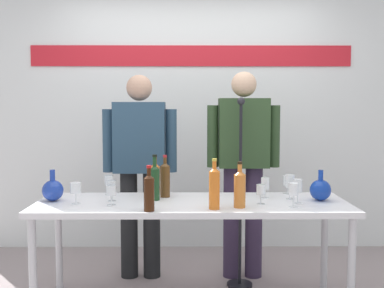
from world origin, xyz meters
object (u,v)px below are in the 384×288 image
(wine_glass_left_0, at_px, (109,180))
(wine_glass_right_1, at_px, (290,182))
(wine_bottle_2, at_px, (240,188))
(wine_glass_right_0, at_px, (287,181))
(display_table, at_px, (192,211))
(wine_glass_left_3, at_px, (111,191))
(presenter_left, at_px, (140,162))
(wine_glass_left_1, at_px, (112,187))
(wine_glass_right_4, at_px, (261,190))
(wine_bottle_1, at_px, (149,191))
(wine_bottle_3, at_px, (155,177))
(wine_bottle_5, at_px, (155,181))
(wine_bottle_4, at_px, (214,187))
(presenter_right, at_px, (243,161))
(wine_bottle_0, at_px, (165,179))
(wine_glass_right_3, at_px, (265,184))
(wine_glass_right_5, at_px, (298,186))
(decanter_blue_right, at_px, (320,190))
(decanter_blue_left, at_px, (53,190))
(wine_glass_right_2, at_px, (293,190))
(wine_glass_left_2, at_px, (76,188))
(microphone_stand, at_px, (240,224))

(wine_glass_left_0, bearing_deg, wine_glass_right_1, -7.20)
(wine_bottle_2, relative_size, wine_glass_right_0, 2.20)
(display_table, distance_m, wine_glass_left_3, 0.57)
(presenter_left, relative_size, wine_glass_right_1, 9.73)
(wine_glass_left_1, distance_m, wine_glass_left_3, 0.13)
(wine_glass_left_1, bearing_deg, wine_glass_right_4, -5.85)
(wine_bottle_1, xyz_separation_m, wine_bottle_3, (-0.00, 0.56, 0.00))
(display_table, xyz_separation_m, wine_bottle_5, (-0.26, 0.05, 0.19))
(wine_bottle_5, height_order, wine_glass_right_4, wine_bottle_5)
(wine_bottle_1, height_order, wine_bottle_4, wine_bottle_4)
(presenter_right, xyz_separation_m, wine_bottle_0, (-0.61, -0.49, -0.07))
(wine_bottle_3, height_order, wine_glass_right_3, wine_bottle_3)
(display_table, height_order, presenter_right, presenter_right)
(wine_glass_right_5, bearing_deg, wine_bottle_2, -162.54)
(wine_glass_left_3, bearing_deg, wine_bottle_1, -33.54)
(wine_bottle_2, xyz_separation_m, wine_glass_right_3, (0.21, 0.32, -0.03))
(wine_bottle_4, distance_m, wine_glass_right_1, 0.63)
(presenter_left, relative_size, wine_glass_right_4, 12.71)
(wine_bottle_2, bearing_deg, wine_glass_right_3, 55.84)
(display_table, bearing_deg, decanter_blue_right, 1.78)
(wine_glass_right_3, bearing_deg, decanter_blue_right, -15.32)
(wine_bottle_4, xyz_separation_m, wine_bottle_5, (-0.40, 0.29, -0.01))
(presenter_left, distance_m, wine_bottle_0, 0.55)
(presenter_right, xyz_separation_m, wine_glass_right_5, (0.28, -0.72, -0.09))
(decanter_blue_right, xyz_separation_m, wine_bottle_2, (-0.58, -0.22, 0.05))
(wine_bottle_2, xyz_separation_m, wine_glass_left_0, (-0.91, 0.43, -0.02))
(decanter_blue_right, height_order, wine_bottle_4, wine_bottle_4)
(decanter_blue_left, bearing_deg, wine_bottle_5, 2.25)
(wine_glass_right_5, bearing_deg, decanter_blue_left, 176.88)
(decanter_blue_left, bearing_deg, wine_glass_right_1, 1.78)
(display_table, height_order, wine_glass_right_2, wine_glass_right_2)
(decanter_blue_right, xyz_separation_m, wine_glass_right_3, (-0.36, 0.10, 0.02))
(wine_bottle_2, xyz_separation_m, wine_bottle_4, (-0.16, -0.04, 0.01))
(wine_bottle_5, xyz_separation_m, wine_glass_right_0, (0.96, 0.22, -0.04))
(wine_glass_left_1, height_order, wine_glass_right_5, wine_glass_right_5)
(decanter_blue_right, bearing_deg, wine_glass_right_3, 164.68)
(wine_glass_left_0, bearing_deg, decanter_blue_left, -148.37)
(wine_glass_right_4, bearing_deg, wine_glass_left_1, 174.15)
(wine_bottle_1, distance_m, wine_glass_left_0, 0.63)
(decanter_blue_left, xyz_separation_m, wine_bottle_1, (0.69, -0.32, 0.05))
(presenter_right, bearing_deg, wine_glass_right_2, -74.78)
(wine_bottle_3, xyz_separation_m, wine_glass_right_0, (0.98, 0.01, -0.03))
(display_table, xyz_separation_m, presenter_right, (0.42, 0.65, 0.27))
(decanter_blue_right, height_order, wine_glass_right_0, decanter_blue_right)
(wine_glass_left_2, distance_m, microphone_stand, 1.31)
(display_table, bearing_deg, wine_bottle_5, 168.01)
(presenter_right, bearing_deg, wine_glass_left_3, -141.14)
(wine_bottle_4, distance_m, wine_glass_right_3, 0.52)
(wine_glass_right_2, bearing_deg, wine_glass_right_0, 82.80)
(presenter_right, height_order, wine_glass_left_2, presenter_right)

